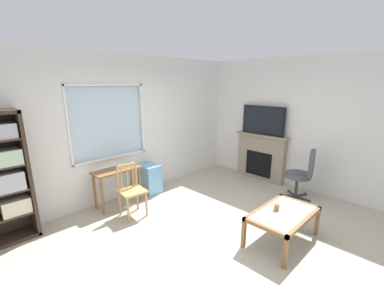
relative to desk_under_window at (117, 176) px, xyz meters
The scene contains 11 objects.
ground 2.04m from the desk_under_window, 77.22° to the right, with size 6.54×5.51×0.02m, color #B2A893.
wall_back_with_window 0.99m from the desk_under_window, 36.43° to the left, with size 5.54×0.15×2.76m.
wall_right 3.87m from the desk_under_window, 30.29° to the right, with size 0.12×4.71×2.76m, color silver.
desk_under_window is the anchor object (origin of this frame).
wooden_chair 0.53m from the desk_under_window, 93.79° to the right, with size 0.46×0.44×0.90m.
plastic_drawer_unit 0.81m from the desk_under_window, ahead, with size 0.35×0.40×0.60m, color #72ADDB.
fireplace 3.32m from the desk_under_window, 20.33° to the right, with size 0.26×1.28×1.08m.
tv 3.40m from the desk_under_window, 20.44° to the right, with size 0.06×1.04×0.65m.
office_chair 3.55m from the desk_under_window, 40.94° to the right, with size 0.58×0.56×1.00m.
coffee_table 2.93m from the desk_under_window, 68.59° to the right, with size 1.10×0.66×0.46m.
sippy_cup 2.83m from the desk_under_window, 67.89° to the right, with size 0.07×0.07×0.09m, color orange.
Camera 1 is at (-2.64, -2.24, 2.24)m, focal length 24.23 mm.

